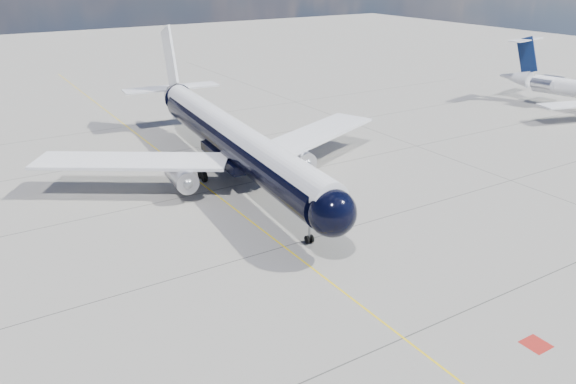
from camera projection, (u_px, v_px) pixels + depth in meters
The scene contains 4 objects.
ground at pixel (193, 177), 64.21m from camera, with size 320.00×320.00×0.00m, color gray.
taxiway_centerline at pixel (211, 191), 60.28m from camera, with size 0.16×160.00×0.01m, color yellow.
red_marking at pixel (536, 344), 36.12m from camera, with size 1.60×1.60×0.01m, color maroon.
main_airliner at pixel (229, 137), 62.84m from camera, with size 42.02×51.34×14.83m.
Camera 1 is at (-22.45, -26.74, 22.83)m, focal length 35.00 mm.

